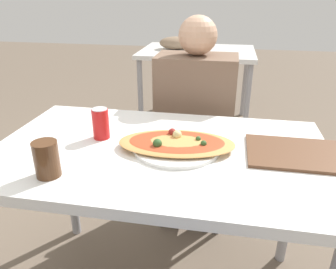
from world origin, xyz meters
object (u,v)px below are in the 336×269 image
pizza_main (177,144)px  soda_can (101,124)px  chair_far_seated (196,139)px  person_seated (195,111)px  drink_glass (47,159)px  dining_table (160,167)px

pizza_main → soda_can: bearing=172.3°
chair_far_seated → soda_can: 0.82m
person_seated → drink_glass: 0.95m
soda_can → dining_table: bearing=-12.3°
dining_table → person_seated: 0.61m
chair_far_seated → pizza_main: bearing=89.4°
dining_table → person_seated: (0.07, 0.61, 0.02)m
person_seated → pizza_main: (-0.01, -0.59, 0.08)m
soda_can → chair_far_seated: bearing=64.0°
dining_table → drink_glass: 0.43m
pizza_main → drink_glass: bearing=-144.7°
person_seated → soda_can: person_seated is taller
chair_far_seated → soda_can: bearing=64.0°
dining_table → drink_glass: drink_glass is taller
dining_table → person_seated: size_ratio=1.05×
soda_can → pizza_main: bearing=-7.7°
pizza_main → soda_can: 0.32m
soda_can → person_seated: bearing=59.6°
pizza_main → drink_glass: size_ratio=3.85×
drink_glass → person_seated: bearing=65.9°
dining_table → chair_far_seated: bearing=84.4°
soda_can → drink_glass: bearing=-101.4°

